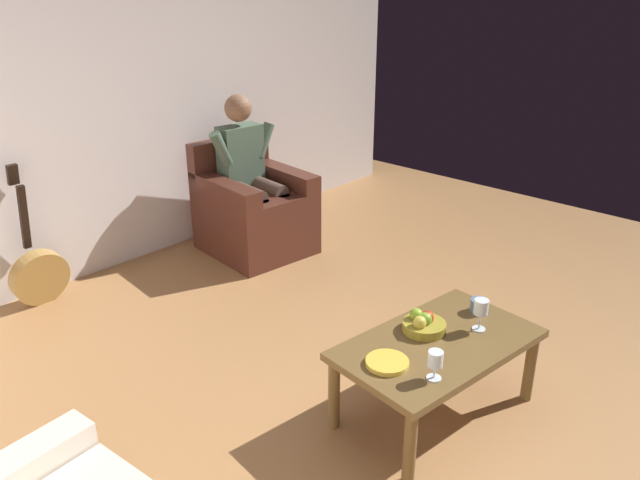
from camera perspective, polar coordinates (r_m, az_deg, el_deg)
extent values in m
plane|color=#A17042|center=(3.67, 11.89, -13.53)|extent=(6.92, 6.92, 0.00)
cube|color=silver|center=(5.12, -16.48, 12.39)|extent=(5.95, 0.06, 2.58)
cube|color=#4C251B|center=(5.27, -5.80, 1.24)|extent=(0.82, 0.89, 0.42)
cube|color=#4C251B|center=(5.13, -5.52, 3.77)|extent=(0.50, 0.73, 0.10)
cube|color=#4C251B|center=(5.32, -3.41, 5.34)|extent=(0.24, 0.82, 0.24)
cube|color=#4C251B|center=(5.00, -8.64, 3.95)|extent=(0.24, 0.82, 0.24)
cube|color=#4C251B|center=(5.39, -8.16, 6.68)|extent=(0.74, 0.20, 0.47)
cube|color=#4A624E|center=(5.23, -7.19, 7.52)|extent=(0.37, 0.22, 0.50)
sphere|color=brown|center=(5.14, -7.41, 11.72)|extent=(0.22, 0.22, 0.22)
cylinder|color=brown|center=(5.19, -4.81, 4.76)|extent=(0.18, 0.43, 0.13)
cylinder|color=brown|center=(5.13, -3.31, 1.29)|extent=(0.13, 0.13, 0.52)
cylinder|color=#4A624E|center=(5.27, -5.06, 9.00)|extent=(0.21, 0.11, 0.29)
cylinder|color=brown|center=(5.08, -6.67, 4.26)|extent=(0.18, 0.43, 0.13)
cylinder|color=brown|center=(5.01, -5.16, 0.72)|extent=(0.13, 0.13, 0.52)
cylinder|color=#4A624E|center=(5.05, -8.88, 8.17)|extent=(0.21, 0.11, 0.29)
cube|color=brown|center=(3.30, 10.60, -9.25)|extent=(1.12, 0.74, 0.04)
cylinder|color=brown|center=(3.64, 18.40, -10.89)|extent=(0.06, 0.06, 0.40)
cylinder|color=brown|center=(3.00, 8.11, -18.05)|extent=(0.06, 0.06, 0.40)
cylinder|color=brown|center=(3.87, 11.98, -7.94)|extent=(0.06, 0.06, 0.40)
cylinder|color=brown|center=(3.28, 1.27, -13.70)|extent=(0.06, 0.06, 0.40)
cylinder|color=#A87E3E|center=(4.82, -23.96, -3.09)|extent=(0.40, 0.16, 0.41)
cylinder|color=black|center=(4.77, -23.73, -3.07)|extent=(0.11, 0.02, 0.11)
cube|color=black|center=(4.72, -25.15, 1.86)|extent=(0.05, 0.11, 0.47)
cube|color=black|center=(4.68, -25.99, 5.33)|extent=(0.07, 0.05, 0.14)
cylinder|color=silver|center=(3.43, 14.12, -7.78)|extent=(0.07, 0.07, 0.01)
cylinder|color=silver|center=(3.41, 14.20, -7.10)|extent=(0.01, 0.01, 0.09)
cylinder|color=silver|center=(3.37, 14.34, -5.87)|extent=(0.08, 0.08, 0.08)
cylinder|color=#590C19|center=(3.38, 14.30, -6.20)|extent=(0.07, 0.07, 0.03)
cylinder|color=silver|center=(3.01, 10.23, -12.15)|extent=(0.07, 0.07, 0.01)
cylinder|color=silver|center=(2.99, 10.28, -11.60)|extent=(0.01, 0.01, 0.06)
cylinder|color=silver|center=(2.96, 10.37, -10.49)|extent=(0.07, 0.07, 0.08)
cylinder|color=#590C19|center=(2.97, 10.35, -10.83)|extent=(0.06, 0.06, 0.03)
cylinder|color=olive|center=(3.35, 9.37, -7.71)|extent=(0.23, 0.23, 0.05)
sphere|color=gold|center=(3.29, 8.97, -7.37)|extent=(0.07, 0.07, 0.07)
sphere|color=#75A62F|center=(3.33, 9.48, -7.05)|extent=(0.07, 0.07, 0.07)
sphere|color=#B72C13|center=(3.34, 9.64, -6.89)|extent=(0.07, 0.07, 0.07)
sphere|color=#80A427|center=(3.36, 8.67, -6.67)|extent=(0.07, 0.07, 0.07)
cylinder|color=gold|center=(3.07, 6.08, -10.94)|extent=(0.21, 0.21, 0.02)
cylinder|color=slate|center=(3.58, 14.16, -5.76)|extent=(0.10, 0.10, 0.07)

